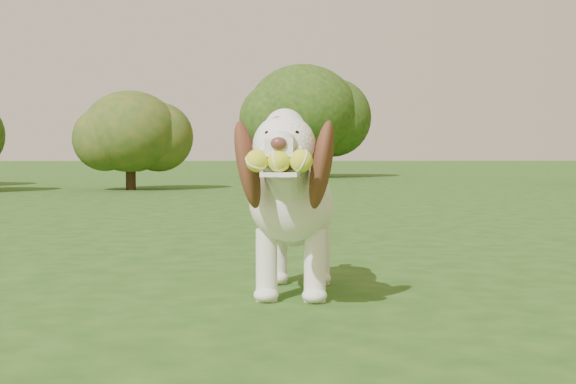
{
  "coord_description": "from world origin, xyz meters",
  "views": [
    {
      "loc": [
        -0.19,
        -2.97,
        0.6
      ],
      "look_at": [
        -0.13,
        0.04,
        0.44
      ],
      "focal_mm": 50.0,
      "sensor_mm": 36.0,
      "label": 1
    }
  ],
  "objects": [
    {
      "name": "shrub_i",
      "position": [
        0.49,
        14.1,
        1.41
      ],
      "size": [
        2.32,
        2.32,
        2.41
      ],
      "color": "#382314",
      "rests_on": "ground"
    },
    {
      "name": "dog",
      "position": [
        -0.1,
        0.26,
        0.4
      ],
      "size": [
        0.45,
        1.14,
        0.74
      ],
      "rotation": [
        0.0,
        0.0,
        -0.11
      ],
      "color": "white",
      "rests_on": "ground"
    },
    {
      "name": "shrub_b",
      "position": [
        -2.26,
        8.9,
        0.86
      ],
      "size": [
        1.41,
        1.41,
        1.47
      ],
      "color": "#382314",
      "rests_on": "ground"
    },
    {
      "name": "ground",
      "position": [
        0.0,
        0.0,
        0.0
      ],
      "size": [
        80.0,
        80.0,
        0.0
      ],
      "primitive_type": "plane",
      "color": "#1E4714",
      "rests_on": "ground"
    }
  ]
}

